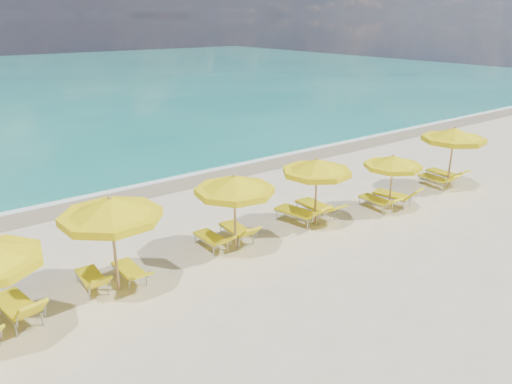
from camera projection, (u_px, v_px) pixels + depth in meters
ground_plane at (284, 240)px, 15.95m from camera, size 120.00×120.00×0.00m
wet_sand_band at (173, 182)px, 21.50m from camera, size 120.00×2.60×0.01m
foam_line at (164, 177)px, 22.10m from camera, size 120.00×1.20×0.03m
whitecap_far at (162, 108)px, 38.51m from camera, size 18.00×0.30×0.05m
umbrella_3 at (110, 210)px, 12.32m from camera, size 3.26×3.26×2.61m
umbrella_4 at (234, 186)px, 14.60m from camera, size 2.87×2.87×2.43m
umbrella_5 at (317, 167)px, 16.50m from camera, size 2.77×2.77×2.37m
umbrella_6 at (393, 162)px, 17.88m from camera, size 2.40×2.40×2.11m
umbrella_7 at (454, 135)px, 20.18m from camera, size 2.99×2.99×2.57m
lounger_2_right at (17, 311)px, 11.64m from camera, size 0.97×2.01×0.95m
lounger_3_left at (93, 282)px, 13.01m from camera, size 0.62×1.62×0.76m
lounger_3_right at (130, 274)px, 13.43m from camera, size 0.56×1.66×0.63m
lounger_4_left at (212, 242)px, 15.31m from camera, size 0.58×1.68×0.72m
lounger_4_right at (237, 234)px, 15.87m from camera, size 0.72×1.78×0.80m
lounger_5_left at (298, 217)px, 17.13m from camera, size 1.05×2.08×0.91m
lounger_5_right at (316, 211)px, 17.68m from camera, size 0.76×2.08×0.82m
lounger_6_left at (377, 204)px, 18.42m from camera, size 0.65×1.75×0.73m
lounger_6_right at (393, 199)px, 18.85m from camera, size 0.93×1.85×0.87m
lounger_7_left at (436, 182)px, 20.81m from camera, size 0.72×1.80×0.80m
lounger_7_right at (443, 176)px, 21.54m from camera, size 0.69×1.84×0.75m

